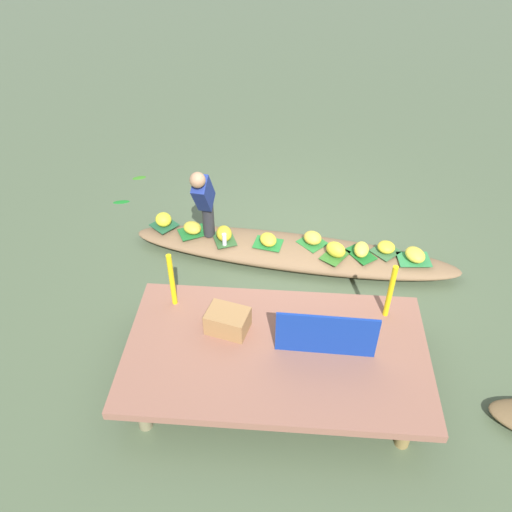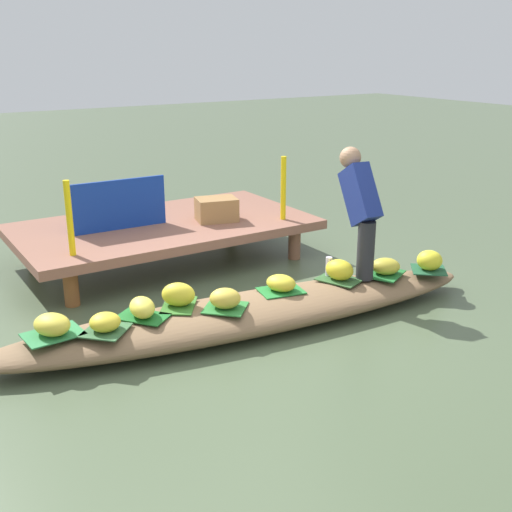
# 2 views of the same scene
# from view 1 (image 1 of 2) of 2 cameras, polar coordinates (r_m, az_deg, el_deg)

# --- Properties ---
(canal_water) EXTENTS (40.00, 40.00, 0.00)m
(canal_water) POSITION_cam_1_polar(r_m,az_deg,el_deg) (7.31, 4.02, -0.32)
(canal_water) COLOR #49593E
(canal_water) RESTS_ON ground
(dock_platform) EXTENTS (3.20, 1.80, 0.45)m
(dock_platform) POSITION_cam_1_polar(r_m,az_deg,el_deg) (5.60, 2.23, -10.59)
(dock_platform) COLOR #895948
(dock_platform) RESTS_ON ground
(vendor_boat) EXTENTS (4.59, 1.31, 0.26)m
(vendor_boat) POSITION_cam_1_polar(r_m,az_deg,el_deg) (7.23, 4.07, 0.46)
(vendor_boat) COLOR brown
(vendor_boat) RESTS_ON ground
(leaf_mat_0) EXTENTS (0.47, 0.43, 0.01)m
(leaf_mat_0) POSITION_cam_1_polar(r_m,az_deg,el_deg) (7.39, -6.95, 2.62)
(leaf_mat_0) COLOR #1F692C
(leaf_mat_0) RESTS_ON vendor_boat
(banana_bunch_0) EXTENTS (0.35, 0.33, 0.16)m
(banana_bunch_0) POSITION_cam_1_polar(r_m,az_deg,el_deg) (7.35, -7.00, 3.10)
(banana_bunch_0) COLOR gold
(banana_bunch_0) RESTS_ON vendor_boat
(leaf_mat_1) EXTENTS (0.44, 0.34, 0.01)m
(leaf_mat_1) POSITION_cam_1_polar(r_m,az_deg,el_deg) (7.19, 16.94, -0.35)
(leaf_mat_1) COLOR #2E7F44
(leaf_mat_1) RESTS_ON vendor_boat
(banana_bunch_1) EXTENTS (0.34, 0.37, 0.16)m
(banana_bunch_1) POSITION_cam_1_polar(r_m,az_deg,el_deg) (7.14, 17.06, 0.14)
(banana_bunch_1) COLOR yellow
(banana_bunch_1) RESTS_ON vendor_boat
(leaf_mat_2) EXTENTS (0.46, 0.46, 0.01)m
(leaf_mat_2) POSITION_cam_1_polar(r_m,az_deg,el_deg) (7.19, 6.19, 1.47)
(leaf_mat_2) COLOR #297430
(leaf_mat_2) RESTS_ON vendor_boat
(banana_bunch_2) EXTENTS (0.34, 0.34, 0.17)m
(banana_bunch_2) POSITION_cam_1_polar(r_m,az_deg,el_deg) (7.14, 6.23, 2.00)
(banana_bunch_2) COLOR gold
(banana_bunch_2) RESTS_ON vendor_boat
(leaf_mat_3) EXTENTS (0.44, 0.44, 0.01)m
(leaf_mat_3) POSITION_cam_1_polar(r_m,az_deg,el_deg) (7.59, -10.04, 3.38)
(leaf_mat_3) COLOR #1F5434
(leaf_mat_3) RESTS_ON vendor_boat
(banana_bunch_3) EXTENTS (0.33, 0.33, 0.19)m
(banana_bunch_3) POSITION_cam_1_polar(r_m,az_deg,el_deg) (7.54, -10.12, 3.97)
(banana_bunch_3) COLOR yellow
(banana_bunch_3) RESTS_ON vendor_boat
(leaf_mat_4) EXTENTS (0.43, 0.35, 0.01)m
(leaf_mat_4) POSITION_cam_1_polar(r_m,az_deg,el_deg) (7.14, 1.34, 1.37)
(leaf_mat_4) COLOR #237730
(leaf_mat_4) RESTS_ON vendor_boat
(banana_bunch_4) EXTENTS (0.31, 0.34, 0.14)m
(banana_bunch_4) POSITION_cam_1_polar(r_m,az_deg,el_deg) (7.09, 1.34, 1.82)
(banana_bunch_4) COLOR yellow
(banana_bunch_4) RESTS_ON vendor_boat
(leaf_mat_5) EXTENTS (0.40, 0.46, 0.01)m
(leaf_mat_5) POSITION_cam_1_polar(r_m,az_deg,el_deg) (7.23, -3.50, 1.89)
(leaf_mat_5) COLOR #30592C
(leaf_mat_5) RESTS_ON vendor_boat
(banana_bunch_5) EXTENTS (0.28, 0.32, 0.19)m
(banana_bunch_5) POSITION_cam_1_polar(r_m,az_deg,el_deg) (7.17, -3.53, 2.49)
(banana_bunch_5) COLOR gold
(banana_bunch_5) RESTS_ON vendor_boat
(leaf_mat_6) EXTENTS (0.44, 0.47, 0.01)m
(leaf_mat_6) POSITION_cam_1_polar(r_m,az_deg,el_deg) (7.02, 8.67, 0.08)
(leaf_mat_6) COLOR #346D26
(leaf_mat_6) RESTS_ON vendor_boat
(banana_bunch_6) EXTENTS (0.34, 0.33, 0.20)m
(banana_bunch_6) POSITION_cam_1_polar(r_m,az_deg,el_deg) (6.96, 8.75, 0.70)
(banana_bunch_6) COLOR yellow
(banana_bunch_6) RESTS_ON vendor_boat
(leaf_mat_7) EXTENTS (0.45, 0.45, 0.01)m
(leaf_mat_7) POSITION_cam_1_polar(r_m,az_deg,el_deg) (7.22, 14.02, 0.53)
(leaf_mat_7) COLOR #356339
(leaf_mat_7) RESTS_ON vendor_boat
(banana_bunch_7) EXTENTS (0.33, 0.33, 0.14)m
(banana_bunch_7) POSITION_cam_1_polar(r_m,az_deg,el_deg) (7.18, 14.10, 0.95)
(banana_bunch_7) COLOR yellow
(banana_bunch_7) RESTS_ON vendor_boat
(leaf_mat_8) EXTENTS (0.44, 0.47, 0.01)m
(leaf_mat_8) POSITION_cam_1_polar(r_m,az_deg,el_deg) (7.10, 11.41, 0.21)
(leaf_mat_8) COLOR #1B6525
(leaf_mat_8) RESTS_ON vendor_boat
(banana_bunch_8) EXTENTS (0.23, 0.31, 0.16)m
(banana_bunch_8) POSITION_cam_1_polar(r_m,az_deg,el_deg) (7.05, 11.49, 0.71)
(banana_bunch_8) COLOR yellow
(banana_bunch_8) RESTS_ON vendor_boat
(vendor_person) EXTENTS (0.24, 0.55, 1.18)m
(vendor_person) POSITION_cam_1_polar(r_m,az_deg,el_deg) (6.85, -5.74, 6.27)
(vendor_person) COLOR #28282D
(vendor_person) RESTS_ON vendor_boat
(water_bottle) EXTENTS (0.06, 0.06, 0.19)m
(water_bottle) POSITION_cam_1_polar(r_m,az_deg,el_deg) (7.07, -3.49, 1.80)
(water_bottle) COLOR silver
(water_bottle) RESTS_ON vendor_boat
(market_banner) EXTENTS (1.03, 0.06, 0.53)m
(market_banner) POSITION_cam_1_polar(r_m,az_deg,el_deg) (5.37, 7.71, -8.60)
(market_banner) COLOR navy
(market_banner) RESTS_ON dock_platform
(railing_post_west) EXTENTS (0.06, 0.06, 0.71)m
(railing_post_west) POSITION_cam_1_polar(r_m,az_deg,el_deg) (5.82, 14.53, -3.79)
(railing_post_west) COLOR yellow
(railing_post_west) RESTS_ON dock_platform
(railing_post_east) EXTENTS (0.06, 0.06, 0.71)m
(railing_post_east) POSITION_cam_1_polar(r_m,az_deg,el_deg) (5.85, -9.22, -2.62)
(railing_post_east) COLOR yellow
(railing_post_east) RESTS_ON dock_platform
(produce_crate) EXTENTS (0.51, 0.42, 0.26)m
(produce_crate) POSITION_cam_1_polar(r_m,az_deg,el_deg) (5.65, -3.12, -7.12)
(produce_crate) COLOR #9A6F41
(produce_crate) RESTS_ON dock_platform
(drifting_plant_0) EXTENTS (0.28, 0.16, 0.01)m
(drifting_plant_0) POSITION_cam_1_polar(r_m,az_deg,el_deg) (8.70, -14.57, 5.77)
(drifting_plant_0) COLOR #176E20
(drifting_plant_0) RESTS_ON ground
(drifting_plant_1) EXTENTS (0.26, 0.19, 0.01)m
(drifting_plant_1) POSITION_cam_1_polar(r_m,az_deg,el_deg) (9.27, -12.69, 8.39)
(drifting_plant_1) COLOR #33761E
(drifting_plant_1) RESTS_ON ground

